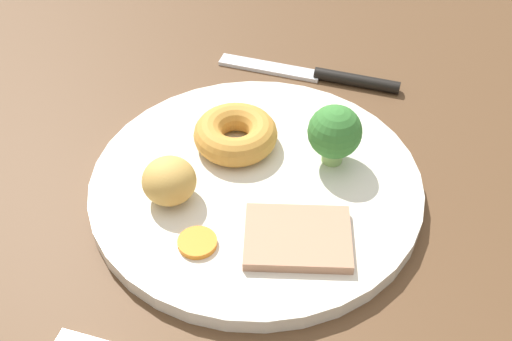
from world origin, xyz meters
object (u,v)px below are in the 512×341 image
knife (324,76)px  dinner_plate (256,185)px  carrot_coin_front (197,243)px  yorkshire_pudding (236,134)px  roast_potato_left (169,181)px  broccoli_floret (335,133)px  meat_slice_main (298,237)px

knife → dinner_plate: bearing=84.3°
dinner_plate → carrot_coin_front: carrot_coin_front is taller
dinner_plate → knife: (17.16, -1.04, -0.25)cm
yorkshire_pudding → carrot_coin_front: bearing=-173.3°
roast_potato_left → broccoli_floret: 13.85cm
dinner_plate → roast_potato_left: size_ratio=6.37×
carrot_coin_front → broccoli_floret: size_ratio=0.55×
dinner_plate → meat_slice_main: meat_slice_main is taller
roast_potato_left → yorkshire_pudding: bearing=-18.7°
meat_slice_main → yorkshire_pudding: 11.82cm
dinner_plate → meat_slice_main: 7.31cm
yorkshire_pudding → meat_slice_main: bearing=-136.0°
dinner_plate → roast_potato_left: roast_potato_left is taller
yorkshire_pudding → broccoli_floret: 8.52cm
dinner_plate → roast_potato_left: bearing=126.7°
meat_slice_main → knife: meat_slice_main is taller
meat_slice_main → knife: 22.67cm
dinner_plate → broccoli_floret: 7.73cm
dinner_plate → yorkshire_pudding: 4.97cm
dinner_plate → meat_slice_main: (-5.10, -5.12, 1.10)cm
broccoli_floret → carrot_coin_front: bearing=150.5°
meat_slice_main → yorkshire_pudding: yorkshire_pudding is taller
carrot_coin_front → knife: 25.27cm
roast_potato_left → meat_slice_main: bearing=-94.8°
yorkshire_pudding → roast_potato_left: size_ratio=1.68×
meat_slice_main → knife: bearing=10.4°
roast_potato_left → knife: 22.54cm
knife → broccoli_floret: bearing=105.8°
meat_slice_main → broccoli_floret: bearing=-0.6°
meat_slice_main → broccoli_floret: size_ratio=1.47×
yorkshire_pudding → roast_potato_left: roast_potato_left is taller
roast_potato_left → broccoli_floret: size_ratio=0.79×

